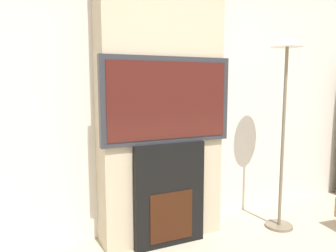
# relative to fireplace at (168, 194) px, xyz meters

# --- Properties ---
(wall_back) EXTENTS (6.00, 0.06, 2.70)m
(wall_back) POSITION_rel_fireplace_xyz_m (0.00, 0.37, 0.91)
(wall_back) COLOR silver
(wall_back) RESTS_ON ground_plane
(chimney_breast) EXTENTS (1.08, 0.34, 2.70)m
(chimney_breast) POSITION_rel_fireplace_xyz_m (0.00, 0.17, 0.91)
(chimney_breast) COLOR #BCAD8E
(chimney_breast) RESTS_ON ground_plane
(fireplace) EXTENTS (0.63, 0.15, 0.89)m
(fireplace) POSITION_rel_fireplace_xyz_m (0.00, 0.00, 0.00)
(fireplace) COLOR black
(fireplace) RESTS_ON ground_plane
(television) EXTENTS (1.14, 0.07, 0.71)m
(television) POSITION_rel_fireplace_xyz_m (0.00, -0.00, 0.80)
(television) COLOR #2D2D33
(television) RESTS_ON fireplace
(floor_lamp) EXTENTS (0.30, 0.30, 1.81)m
(floor_lamp) POSITION_rel_fireplace_xyz_m (1.11, -0.16, 0.96)
(floor_lamp) COLOR #726651
(floor_lamp) RESTS_ON ground_plane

